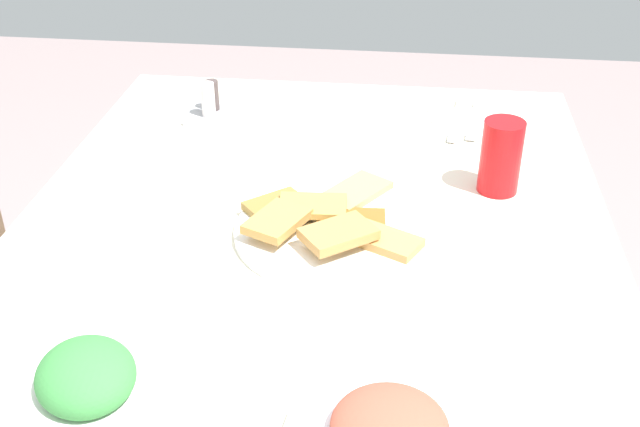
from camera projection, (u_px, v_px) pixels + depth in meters
The scene contains 8 objects.
dining_table at pixel (312, 272), 1.23m from camera, with size 1.17×0.91×0.77m.
pide_platter at pixel (332, 226), 1.17m from camera, with size 0.32×0.30×0.04m.
salad_plate_rice at pixel (87, 381), 0.88m from camera, with size 0.22×0.22×0.06m.
soda_can at pixel (501, 157), 1.26m from camera, with size 0.07×0.07×0.12m, color red.
paper_napkin at pixel (465, 122), 1.52m from camera, with size 0.13×0.13×0.00m, color white.
fork at pixel (475, 120), 1.51m from camera, with size 0.18×0.02×0.01m, color silver.
spoon at pixel (456, 119), 1.52m from camera, with size 0.20×0.01×0.01m, color silver.
condiment_caddy at pixel (211, 107), 1.52m from camera, with size 0.09×0.09×0.08m.
Camera 1 is at (-1.00, -0.13, 1.41)m, focal length 44.03 mm.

